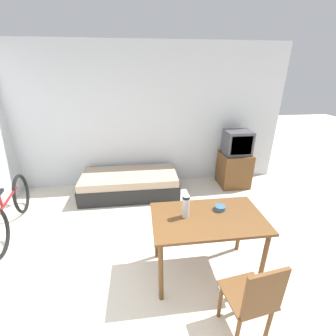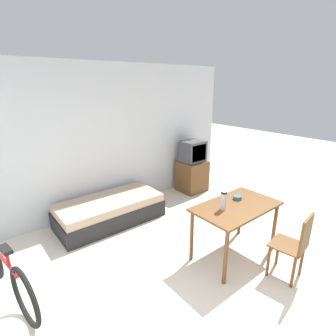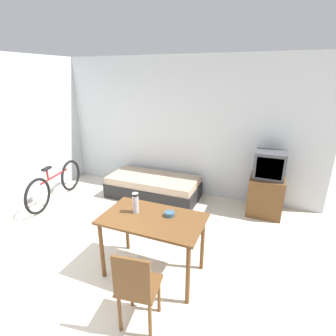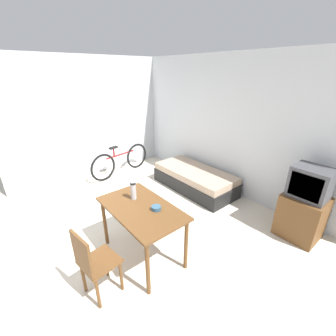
{
  "view_description": "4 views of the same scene",
  "coord_description": "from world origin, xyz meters",
  "px_view_note": "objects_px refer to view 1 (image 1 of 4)",
  "views": [
    {
      "loc": [
        0.02,
        -1.13,
        2.22
      ],
      "look_at": [
        0.39,
        1.89,
        0.88
      ],
      "focal_mm": 24.0,
      "sensor_mm": 36.0,
      "label": 1
    },
    {
      "loc": [
        -2.03,
        -1.12,
        2.35
      ],
      "look_at": [
        0.46,
        1.96,
        1.05
      ],
      "focal_mm": 28.0,
      "sensor_mm": 36.0,
      "label": 2
    },
    {
      "loc": [
        1.86,
        -1.62,
        2.36
      ],
      "look_at": [
        0.43,
        1.88,
        0.99
      ],
      "focal_mm": 28.0,
      "sensor_mm": 36.0,
      "label": 3
    },
    {
      "loc": [
        2.76,
        -0.5,
        2.37
      ],
      "look_at": [
        0.07,
        1.74,
        0.85
      ],
      "focal_mm": 24.0,
      "sensor_mm": 36.0,
      "label": 4
    }
  ],
  "objects_px": {
    "thermos_flask": "(186,205)",
    "mate_bowl": "(220,208)",
    "daybed": "(130,184)",
    "wooden_chair": "(254,299)",
    "tv": "(235,161)",
    "dining_table": "(207,225)",
    "bicycle": "(11,210)"
  },
  "relations": [
    {
      "from": "thermos_flask",
      "to": "mate_bowl",
      "type": "distance_m",
      "value": 0.43
    },
    {
      "from": "daybed",
      "to": "wooden_chair",
      "type": "relative_size",
      "value": 2.02
    },
    {
      "from": "tv",
      "to": "thermos_flask",
      "type": "distance_m",
      "value": 2.53
    },
    {
      "from": "wooden_chair",
      "to": "thermos_flask",
      "type": "xyz_separation_m",
      "value": [
        -0.42,
        0.79,
        0.42
      ]
    },
    {
      "from": "daybed",
      "to": "thermos_flask",
      "type": "distance_m",
      "value": 2.15
    },
    {
      "from": "dining_table",
      "to": "mate_bowl",
      "type": "relative_size",
      "value": 9.96
    },
    {
      "from": "daybed",
      "to": "thermos_flask",
      "type": "height_order",
      "value": "thermos_flask"
    },
    {
      "from": "daybed",
      "to": "mate_bowl",
      "type": "bearing_deg",
      "value": -59.45
    },
    {
      "from": "wooden_chair",
      "to": "bicycle",
      "type": "distance_m",
      "value": 3.35
    },
    {
      "from": "daybed",
      "to": "bicycle",
      "type": "distance_m",
      "value": 1.9
    },
    {
      "from": "daybed",
      "to": "thermos_flask",
      "type": "relative_size",
      "value": 7.13
    },
    {
      "from": "daybed",
      "to": "tv",
      "type": "height_order",
      "value": "tv"
    },
    {
      "from": "bicycle",
      "to": "mate_bowl",
      "type": "xyz_separation_m",
      "value": [
        2.77,
        -0.99,
        0.47
      ]
    },
    {
      "from": "bicycle",
      "to": "mate_bowl",
      "type": "bearing_deg",
      "value": -19.58
    },
    {
      "from": "bicycle",
      "to": "mate_bowl",
      "type": "relative_size",
      "value": 13.86
    },
    {
      "from": "mate_bowl",
      "to": "wooden_chair",
      "type": "bearing_deg",
      "value": -89.05
    },
    {
      "from": "dining_table",
      "to": "bicycle",
      "type": "bearing_deg",
      "value": 157.11
    },
    {
      "from": "dining_table",
      "to": "wooden_chair",
      "type": "bearing_deg",
      "value": -76.46
    },
    {
      "from": "tv",
      "to": "wooden_chair",
      "type": "distance_m",
      "value": 3.02
    },
    {
      "from": "dining_table",
      "to": "mate_bowl",
      "type": "distance_m",
      "value": 0.24
    },
    {
      "from": "thermos_flask",
      "to": "dining_table",
      "type": "bearing_deg",
      "value": -9.24
    },
    {
      "from": "dining_table",
      "to": "thermos_flask",
      "type": "xyz_separation_m",
      "value": [
        -0.24,
        0.04,
        0.24
      ]
    },
    {
      "from": "thermos_flask",
      "to": "mate_bowl",
      "type": "bearing_deg",
      "value": 10.53
    },
    {
      "from": "tv",
      "to": "thermos_flask",
      "type": "relative_size",
      "value": 4.51
    },
    {
      "from": "wooden_chair",
      "to": "bicycle",
      "type": "bearing_deg",
      "value": 146.36
    },
    {
      "from": "tv",
      "to": "bicycle",
      "type": "height_order",
      "value": "tv"
    },
    {
      "from": "wooden_chair",
      "to": "daybed",
      "type": "bearing_deg",
      "value": 112.11
    },
    {
      "from": "tv",
      "to": "wooden_chair",
      "type": "xyz_separation_m",
      "value": [
        -1.01,
        -2.84,
        -0.02
      ]
    },
    {
      "from": "daybed",
      "to": "wooden_chair",
      "type": "bearing_deg",
      "value": -67.89
    },
    {
      "from": "wooden_chair",
      "to": "dining_table",
      "type": "bearing_deg",
      "value": 103.54
    },
    {
      "from": "daybed",
      "to": "dining_table",
      "type": "bearing_deg",
      "value": -64.82
    },
    {
      "from": "tv",
      "to": "mate_bowl",
      "type": "height_order",
      "value": "tv"
    }
  ]
}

